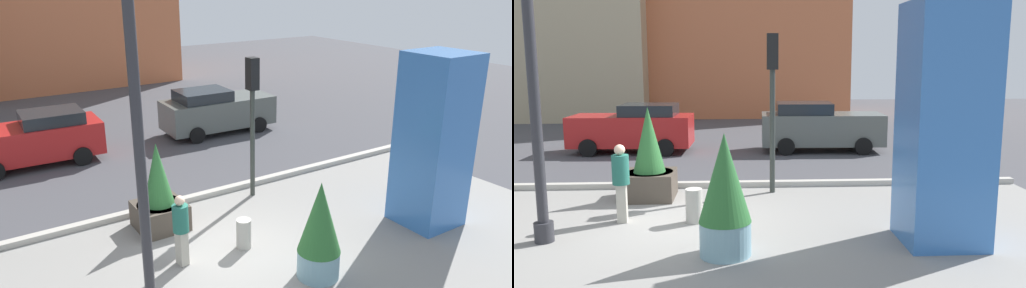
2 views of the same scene
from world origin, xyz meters
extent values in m
plane|color=#47474C|center=(0.00, 4.00, 0.00)|extent=(60.00, 60.00, 0.00)
cube|color=#B7B2A8|center=(0.00, 3.12, 0.08)|extent=(18.00, 0.24, 0.16)
cylinder|color=#2D2D33|center=(-2.43, -1.03, 3.73)|extent=(0.20, 0.20, 7.46)
cube|color=#3870BC|center=(5.14, -1.43, 2.26)|extent=(1.47, 1.47, 4.51)
cube|color=#4C4238|center=(-0.94, 2.06, 0.34)|extent=(1.23, 1.23, 0.69)
cylinder|color=#382819|center=(-0.94, 2.06, 0.67)|extent=(1.17, 1.17, 0.04)
cone|color=#2D6B33|center=(-0.94, 2.06, 1.50)|extent=(0.80, 0.80, 1.63)
cylinder|color=#7AA8B7|center=(1.07, -1.89, 0.32)|extent=(0.92, 0.92, 0.63)
cylinder|color=#382819|center=(1.07, -1.89, 0.61)|extent=(0.85, 0.85, 0.04)
cone|color=#2D6B33|center=(1.07, -1.89, 1.43)|extent=(0.94, 0.94, 1.59)
cylinder|color=#B2ADA3|center=(0.34, 0.01, 0.38)|extent=(0.36, 0.36, 0.75)
cylinder|color=#333833|center=(2.17, 2.48, 1.61)|extent=(0.14, 0.14, 3.22)
cube|color=black|center=(2.17, 2.48, 3.67)|extent=(0.28, 0.32, 0.90)
sphere|color=green|center=(2.17, 2.65, 3.40)|extent=(0.18, 0.18, 0.18)
cube|color=#565B56|center=(4.44, 8.68, 0.85)|extent=(4.64, 2.00, 1.16)
cube|color=#1E2328|center=(3.75, 8.71, 1.64)|extent=(2.11, 1.70, 0.42)
cylinder|color=black|center=(5.89, 9.57, 0.32)|extent=(0.65, 0.24, 0.64)
cylinder|color=black|center=(5.83, 7.71, 0.32)|extent=(0.65, 0.24, 0.64)
cylinder|color=black|center=(3.05, 9.66, 0.32)|extent=(0.65, 0.24, 0.64)
cylinder|color=black|center=(2.99, 7.80, 0.32)|extent=(0.65, 0.24, 0.64)
cube|color=red|center=(-2.74, 8.77, 0.84)|extent=(4.51, 1.97, 1.13)
cube|color=#1E2328|center=(-2.07, 8.75, 1.61)|extent=(2.05, 1.67, 0.42)
cylinder|color=black|center=(-1.39, 7.81, 0.32)|extent=(0.65, 0.24, 0.64)
cylinder|color=black|center=(-1.33, 9.64, 0.32)|extent=(0.65, 0.24, 0.64)
cube|color=#B2AD9E|center=(-1.21, 0.15, 0.42)|extent=(0.23, 0.30, 0.84)
cylinder|color=#236656|center=(-1.21, 0.15, 1.16)|extent=(0.39, 0.39, 0.63)
sphere|color=beige|center=(-1.21, 0.15, 1.59)|extent=(0.23, 0.23, 0.23)
camera|label=1|loc=(-5.24, -9.14, 6.26)|focal=35.29mm
camera|label=2|loc=(1.37, -10.75, 3.47)|focal=36.28mm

